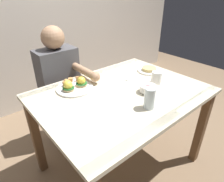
{
  "coord_description": "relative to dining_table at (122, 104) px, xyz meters",
  "views": [
    {
      "loc": [
        -0.85,
        -0.88,
        1.42
      ],
      "look_at": [
        -0.1,
        0.0,
        0.78
      ],
      "focal_mm": 30.92,
      "sensor_mm": 36.0,
      "label": 1
    }
  ],
  "objects": [
    {
      "name": "eggs_benedict_plate",
      "position": [
        -0.24,
        0.26,
        0.13
      ],
      "size": [
        0.27,
        0.27,
        0.09
      ],
      "color": "white",
      "rests_on": "dining_table"
    },
    {
      "name": "side_plate",
      "position": [
        0.44,
        0.12,
        0.12
      ],
      "size": [
        0.2,
        0.2,
        0.04
      ],
      "color": "white",
      "rests_on": "dining_table"
    },
    {
      "name": "fruit_bowl",
      "position": [
        0.14,
        -0.12,
        0.14
      ],
      "size": [
        0.12,
        0.12,
        0.06
      ],
      "color": "white",
      "rests_on": "dining_table"
    },
    {
      "name": "dining_table",
      "position": [
        0.0,
        0.0,
        0.0
      ],
      "size": [
        1.2,
        0.9,
        0.74
      ],
      "color": "beige",
      "rests_on": "ground_plane"
    },
    {
      "name": "fork",
      "position": [
        0.21,
        0.13,
        0.11
      ],
      "size": [
        0.15,
        0.07,
        0.0
      ],
      "color": "silver",
      "rests_on": "dining_table"
    },
    {
      "name": "ground_plane",
      "position": [
        0.0,
        0.0,
        -0.63
      ],
      "size": [
        6.0,
        6.0,
        0.0
      ],
      "primitive_type": "plane",
      "color": "#7F664C"
    },
    {
      "name": "diner_person",
      "position": [
        -0.19,
        0.6,
        0.02
      ],
      "size": [
        0.34,
        0.54,
        1.14
      ],
      "color": "#33333D",
      "rests_on": "ground_plane"
    },
    {
      "name": "water_glass_near",
      "position": [
        -0.01,
        -0.26,
        0.16
      ],
      "size": [
        0.07,
        0.07,
        0.14
      ],
      "color": "silver",
      "rests_on": "dining_table"
    },
    {
      "name": "coffee_mug",
      "position": [
        0.3,
        -0.07,
        0.16
      ],
      "size": [
        0.11,
        0.08,
        0.09
      ],
      "color": "white",
      "rests_on": "dining_table"
    }
  ]
}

